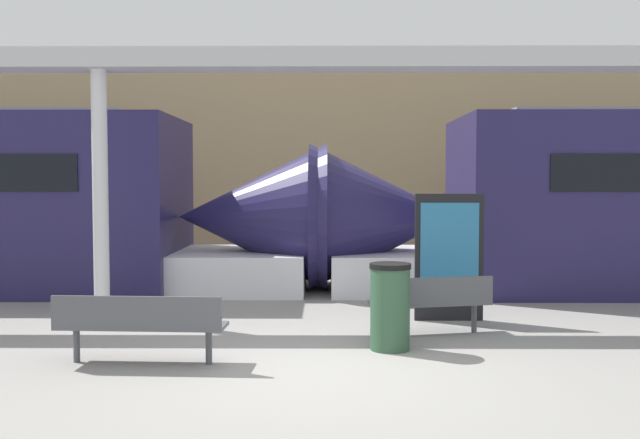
# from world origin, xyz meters

# --- Properties ---
(ground_plane) EXTENTS (60.00, 60.00, 0.00)m
(ground_plane) POSITION_xyz_m (0.00, 0.00, 0.00)
(ground_plane) COLOR gray
(station_wall) EXTENTS (56.00, 0.20, 5.00)m
(station_wall) POSITION_xyz_m (0.00, 10.61, 2.50)
(station_wall) COLOR tan
(station_wall) RESTS_ON ground_plane
(bench_near) EXTENTS (1.83, 0.53, 0.76)m
(bench_near) POSITION_xyz_m (-1.93, 0.17, 0.46)
(bench_near) COLOR #4C4F54
(bench_near) RESTS_ON ground_plane
(bench_far) EXTENTS (1.58, 0.76, 0.76)m
(bench_far) POSITION_xyz_m (1.39, 1.65, 0.46)
(bench_far) COLOR #4C4F54
(bench_far) RESTS_ON ground_plane
(trash_bin) EXTENTS (0.48, 0.48, 1.01)m
(trash_bin) POSITION_xyz_m (0.80, 0.89, 0.51)
(trash_bin) COLOR #2D5138
(trash_bin) RESTS_ON ground_plane
(poster_board) EXTENTS (0.96, 0.07, 1.78)m
(poster_board) POSITION_xyz_m (1.78, 2.63, 0.90)
(poster_board) COLOR black
(poster_board) RESTS_ON ground_plane
(support_column_near) EXTENTS (0.22, 0.22, 3.54)m
(support_column_near) POSITION_xyz_m (-3.19, 2.89, 1.77)
(support_column_near) COLOR silver
(support_column_near) RESTS_ON ground_plane
(canopy_beam) EXTENTS (28.00, 0.60, 0.28)m
(canopy_beam) POSITION_xyz_m (-3.19, 2.89, 3.68)
(canopy_beam) COLOR #B7B7BC
(canopy_beam) RESTS_ON support_column_near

